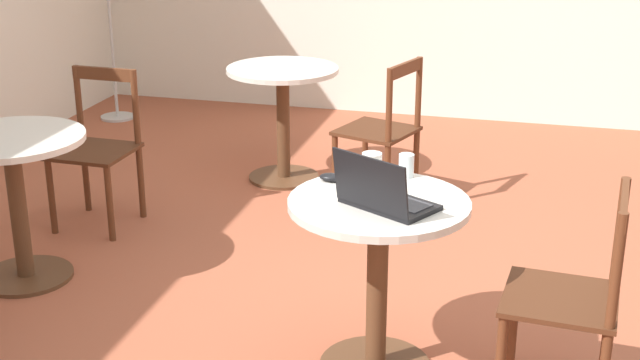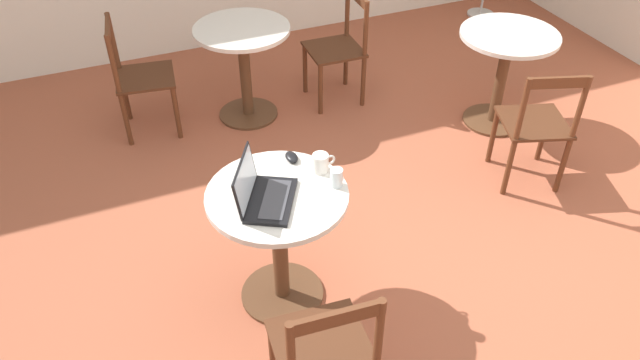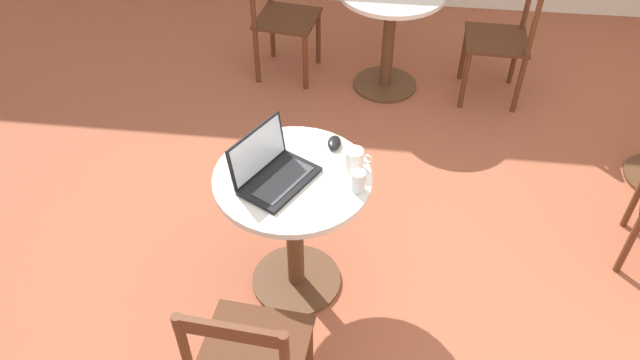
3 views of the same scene
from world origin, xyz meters
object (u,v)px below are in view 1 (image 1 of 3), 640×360
Objects in this scene: cafe_table_mid at (283,100)px; cafe_table_far at (15,178)px; drinking_glass at (406,166)px; mouse at (332,177)px; cafe_table_near at (378,251)px; laptop at (384,197)px; chair_mid_front at (383,132)px; chair_far_right at (98,149)px; chair_near_front at (572,300)px; mug at (372,164)px.

cafe_table_far is (-1.70, 0.80, 0.00)m from cafe_table_mid.
drinking_glass is at bearing -149.09° from cafe_table_mid.
cafe_table_near is at bearing -125.35° from mouse.
laptop reaches higher than mouse.
cafe_table_far is 2.10m from chair_mid_front.
chair_far_right is 8.61× the size of mouse.
cafe_table_near is at bearing 85.48° from chair_near_front.
drinking_glass reaches higher than mouse.
chair_near_front is 0.78m from laptop.
cafe_table_mid is at bearing -39.21° from chair_far_right.
mouse is (0.22, 0.96, 0.31)m from chair_near_front.
cafe_table_far is at bearing 134.86° from chair_mid_front.
chair_near_front is 1.00× the size of chair_far_right.
chair_mid_front is (-0.23, -0.68, -0.09)m from cafe_table_mid.
chair_far_right is at bearing -1.99° from cafe_table_far.
mouse reaches higher than cafe_table_near.
laptop is 4.10× the size of mouse.
cafe_table_far is at bearing 78.42° from cafe_table_near.
chair_far_right is at bearing 65.65° from drinking_glass.
cafe_table_mid is at bearing 27.27° from mug.
mug is (-1.81, -0.94, 0.26)m from cafe_table_mid.
cafe_table_near is 0.27m from laptop.
cafe_table_near is 7.29× the size of mouse.
mug is (0.32, 0.81, 0.34)m from chair_near_front.
cafe_table_mid is 2.06m from mug.
mug is at bearing 68.53° from chair_near_front.
laptop is (-0.02, 0.70, 0.34)m from chair_near_front.
mug is at bearing -116.71° from chair_far_right.
drinking_glass is at bearing -114.35° from chair_far_right.
laptop is at bearing -123.35° from chair_far_right.
mouse is (-1.92, -0.79, 0.23)m from cafe_table_mid.
mug is 1.27× the size of drinking_glass.
cafe_table_far is 7.64× the size of drinking_glass.
cafe_table_mid is 2.76m from chair_near_front.
chair_far_right is (1.12, 1.80, -0.09)m from cafe_table_near.
drinking_glass is (0.35, 0.68, 0.34)m from chair_near_front.
chair_mid_front is at bearing -45.14° from cafe_table_far.
chair_near_front is at bearing -88.34° from laptop.
drinking_glass is at bearing -10.58° from cafe_table_near.
chair_mid_front is 1.63m from chair_far_right.
cafe_table_near is 6.03× the size of mug.
cafe_table_far is at bearing 154.75° from cafe_table_mid.
cafe_table_far is 6.03× the size of mug.
cafe_table_near is 0.85× the size of chair_mid_front.
chair_mid_front is 8.61× the size of mouse.
drinking_glass is (-0.84, -1.85, 0.34)m from chair_far_right.
cafe_table_far is (0.37, 1.82, 0.00)m from cafe_table_near.
chair_far_right is at bearing 116.47° from chair_mid_front.
mug is at bearing -170.88° from chair_mid_front.
cafe_table_mid is at bearing 39.34° from chair_near_front.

